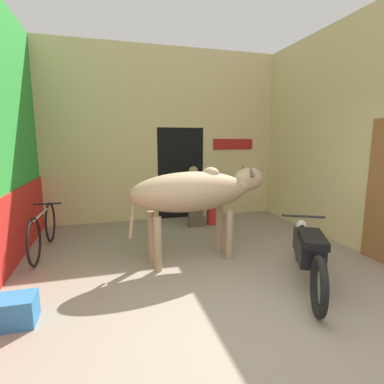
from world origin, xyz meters
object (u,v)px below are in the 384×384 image
object	(u,v)px
motorcycle_near	(308,251)
bicycle	(43,230)
plastic_stool	(212,213)
cow	(197,192)
crate	(12,311)
shopkeeper_seated	(194,195)

from	to	relation	value
motorcycle_near	bicycle	world-z (taller)	motorcycle_near
motorcycle_near	plastic_stool	bearing A→B (deg)	94.29
cow	motorcycle_near	size ratio (longest dim) A/B	1.17
cow	bicycle	xyz separation A→B (m)	(-2.29, 0.97, -0.67)
plastic_stool	motorcycle_near	bearing A→B (deg)	-85.71
motorcycle_near	bicycle	distance (m)	3.99
cow	bicycle	world-z (taller)	cow
cow	crate	distance (m)	2.62
cow	plastic_stool	xyz separation A→B (m)	(0.89, 1.80, -0.80)
bicycle	plastic_stool	world-z (taller)	bicycle
bicycle	shopkeeper_seated	xyz separation A→B (m)	(2.77, 0.87, 0.29)
bicycle	crate	bearing A→B (deg)	-87.87
cow	plastic_stool	world-z (taller)	cow
plastic_stool	crate	size ratio (longest dim) A/B	0.99
shopkeeper_seated	plastic_stool	xyz separation A→B (m)	(0.40, -0.04, -0.42)
bicycle	cow	bearing A→B (deg)	-22.92
cow	bicycle	distance (m)	2.57
shopkeeper_seated	motorcycle_near	bearing A→B (deg)	-78.14
plastic_stool	crate	distance (m)	4.22
shopkeeper_seated	bicycle	bearing A→B (deg)	-162.67
cow	plastic_stool	bearing A→B (deg)	63.76
bicycle	motorcycle_near	bearing A→B (deg)	-31.63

